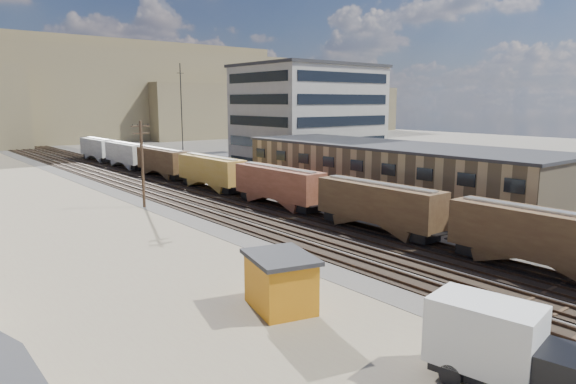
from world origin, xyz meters
TOP-DOWN VIEW (x-y plane):
  - ground at (0.00, 0.00)m, footprint 300.00×300.00m
  - ballast_bed at (0.00, 50.00)m, footprint 18.00×200.00m
  - dirt_yard at (-20.00, 40.00)m, footprint 24.00×180.00m
  - asphalt_lot at (22.00, 35.00)m, footprint 26.00×120.00m
  - rail_tracks at (-0.55, 50.00)m, footprint 11.40×200.00m
  - freight_train at (3.80, 40.05)m, footprint 3.00×119.74m
  - warehouse at (14.98, 25.00)m, footprint 12.40×40.40m
  - office_tower at (27.95, 54.95)m, footprint 22.60×18.60m
  - utility_pole_north at (-8.50, 42.00)m, footprint 2.20×0.32m
  - radio_mast at (6.00, 60.00)m, footprint 1.20×0.16m
  - hills_north at (0.17, 167.92)m, footprint 265.00×80.00m
  - box_truck at (-12.42, -3.97)m, footprint 3.73×7.29m
  - maintenance_shed at (-14.42, 8.81)m, footprint 4.52×5.25m
  - parked_car_silver at (23.23, 9.38)m, footprint 6.12×3.01m
  - parked_car_blue at (22.53, 40.57)m, footprint 6.57×5.74m
  - parked_car_far at (32.51, 46.07)m, footprint 2.82×4.91m

SIDE VIEW (x-z plane):
  - ground at x=0.00m, z-range 0.00..0.00m
  - dirt_yard at x=-20.00m, z-range 0.00..0.03m
  - asphalt_lot at x=22.00m, z-range 0.00..0.04m
  - ballast_bed at x=0.00m, z-range 0.00..0.06m
  - rail_tracks at x=-0.55m, z-range -0.01..0.23m
  - parked_car_far at x=32.51m, z-range 0.00..1.57m
  - parked_car_blue at x=22.53m, z-range 0.00..1.68m
  - parked_car_silver at x=23.23m, z-range 0.00..1.71m
  - maintenance_shed at x=-14.42m, z-range 0.04..3.35m
  - box_truck at x=-12.42m, z-range 0.03..3.74m
  - freight_train at x=3.80m, z-range 0.56..5.02m
  - warehouse at x=14.98m, z-range 0.03..7.28m
  - utility_pole_north at x=-8.50m, z-range 0.30..10.30m
  - radio_mast at x=6.00m, z-range 0.12..18.12m
  - office_tower at x=27.95m, z-range 0.04..18.49m
  - hills_north at x=0.17m, z-range -1.90..30.10m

